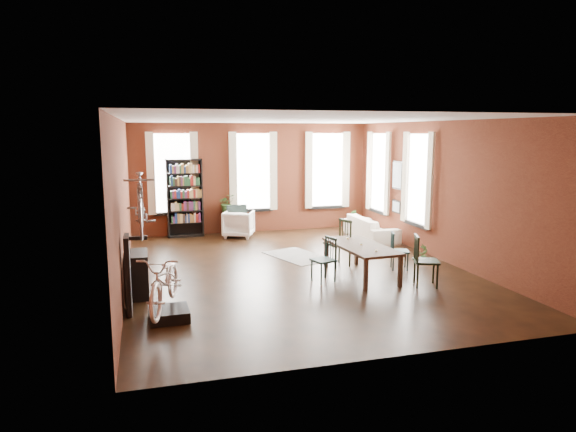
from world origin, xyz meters
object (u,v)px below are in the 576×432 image
object	(u,v)px
dining_table	(361,261)
dining_chair_b	(338,243)
dining_chair_d	(400,251)
bookshelf	(185,198)
console_table	(137,274)
bicycle_floor	(164,255)
white_armchair	(239,223)
bike_trainer	(169,314)
dining_chair_a	(323,260)
plant_stand	(228,223)
dining_chair_c	(426,261)
cream_sofa	(371,224)

from	to	relation	value
dining_table	dining_chair_b	size ratio (longest dim) A/B	1.90
dining_chair_d	bookshelf	bearing A→B (deg)	59.61
console_table	bicycle_floor	xyz separation A→B (m)	(0.45, -1.39, 0.66)
dining_chair_d	console_table	distance (m)	5.47
dining_table	white_armchair	world-z (taller)	white_armchair
dining_chair_d	console_table	bearing A→B (deg)	112.63
console_table	bike_trainer	bearing A→B (deg)	-70.73
dining_chair_a	white_armchair	world-z (taller)	dining_chair_a
plant_stand	bike_trainer	bearing A→B (deg)	-106.83
dining_chair_b	bicycle_floor	world-z (taller)	bicycle_floor
dining_chair_c	dining_chair_d	world-z (taller)	dining_chair_c
dining_chair_b	dining_chair_d	world-z (taller)	dining_chair_b
dining_chair_c	console_table	size ratio (longest dim) A/B	1.23
bookshelf	plant_stand	bearing A→B (deg)	0.00
dining_chair_d	bike_trainer	size ratio (longest dim) A/B	1.31
plant_stand	bicycle_floor	size ratio (longest dim) A/B	0.38
white_armchair	bike_trainer	xyz separation A→B (m)	(-2.23, -6.13, -0.32)
bike_trainer	console_table	world-z (taller)	console_table
dining_chair_c	bike_trainer	size ratio (longest dim) A/B	1.60
console_table	bicycle_floor	size ratio (longest dim) A/B	0.46
white_armchair	plant_stand	size ratio (longest dim) A/B	1.24
dining_table	plant_stand	distance (m)	5.49
white_armchair	console_table	size ratio (longest dim) A/B	1.02
dining_table	plant_stand	xyz separation A→B (m)	(-1.93, 5.14, -0.00)
dining_chair_b	bicycle_floor	xyz separation A→B (m)	(-3.81, -2.38, 0.54)
dining_chair_d	cream_sofa	distance (m)	3.22
white_armchair	console_table	distance (m)	5.46
dining_chair_c	dining_chair_d	xyz separation A→B (m)	(0.09, 1.24, -0.09)
bike_trainer	plant_stand	world-z (taller)	plant_stand
bike_trainer	bookshelf	bearing A→B (deg)	83.15
dining_chair_c	bike_trainer	distance (m)	4.93
dining_chair_a	plant_stand	distance (m)	5.38
bike_trainer	plant_stand	distance (m)	6.89
dining_chair_a	dining_chair_d	xyz separation A→B (m)	(1.90, 0.44, -0.04)
dining_chair_d	white_armchair	size ratio (longest dim) A/B	0.99
bookshelf	dining_chair_b	bearing A→B (deg)	-54.67
console_table	dining_chair_a	bearing A→B (deg)	-1.10
cream_sofa	bike_trainer	distance (m)	7.55
bookshelf	dining_chair_d	bearing A→B (deg)	-49.11
dining_chair_a	console_table	distance (m)	3.56
dining_chair_c	bookshelf	bearing A→B (deg)	54.25
console_table	bicycle_floor	distance (m)	1.60
dining_chair_b	console_table	bearing A→B (deg)	-93.06
bike_trainer	bicycle_floor	distance (m)	0.97
bookshelf	bike_trainer	bearing A→B (deg)	-96.85
bookshelf	bicycle_floor	bearing A→B (deg)	-97.16
cream_sofa	white_armchair	bearing A→B (deg)	70.60
bicycle_floor	plant_stand	bearing A→B (deg)	87.84
dining_table	console_table	xyz separation A→B (m)	(-4.41, -0.06, 0.07)
dining_chair_b	white_armchair	world-z (taller)	dining_chair_b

